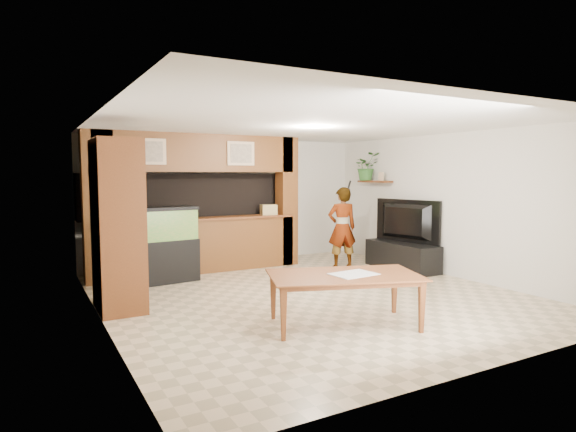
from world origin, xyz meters
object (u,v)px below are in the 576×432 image
pantry_cabinet (118,225)px  dining_table (345,301)px  television (403,221)px  person (342,228)px  aquarium (163,246)px

pantry_cabinet → dining_table: size_ratio=1.28×
television → person: 1.19m
aquarium → dining_table: 3.72m
pantry_cabinet → dining_table: pantry_cabinet is taller
pantry_cabinet → person: bearing=12.0°
pantry_cabinet → person: 4.51m
dining_table → aquarium: bearing=130.2°
person → dining_table: person is taller
television → aquarium: bearing=64.6°
aquarium → person: bearing=-13.1°
pantry_cabinet → television: size_ratio=1.60×
pantry_cabinet → dining_table: bearing=-43.0°
aquarium → person: person is taller
pantry_cabinet → person: (4.40, 0.93, -0.36)m
television → dining_table: (-3.08, -2.36, -0.62)m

